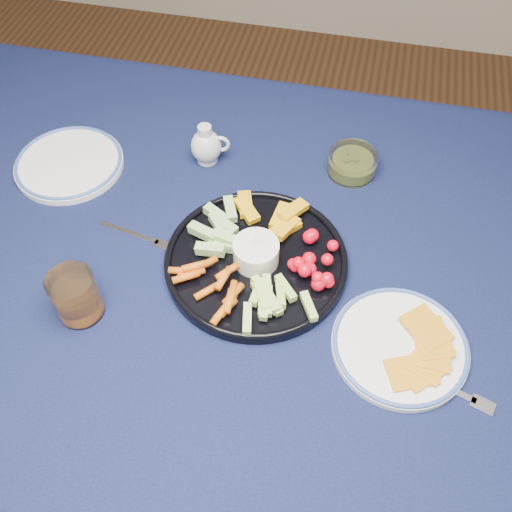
% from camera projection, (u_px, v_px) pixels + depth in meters
% --- Properties ---
extents(dining_table, '(1.67, 1.07, 0.75)m').
position_uv_depth(dining_table, '(262.00, 280.00, 1.15)').
color(dining_table, '#53381B').
rests_on(dining_table, ground).
extents(crudite_platter, '(0.34, 0.34, 0.11)m').
position_uv_depth(crudite_platter, '(255.00, 258.00, 1.05)').
color(crudite_platter, black).
rests_on(crudite_platter, dining_table).
extents(creamer_pitcher, '(0.08, 0.07, 0.09)m').
position_uv_depth(creamer_pitcher, '(207.00, 146.00, 1.20)').
color(creamer_pitcher, silver).
rests_on(creamer_pitcher, dining_table).
extents(pickle_bowl, '(0.10, 0.10, 0.05)m').
position_uv_depth(pickle_bowl, '(352.00, 164.00, 1.20)').
color(pickle_bowl, white).
rests_on(pickle_bowl, dining_table).
extents(cheese_plate, '(0.23, 0.23, 0.03)m').
position_uv_depth(cheese_plate, '(400.00, 345.00, 0.95)').
color(cheese_plate, white).
rests_on(cheese_plate, dining_table).
extents(juice_tumbler, '(0.08, 0.08, 0.09)m').
position_uv_depth(juice_tumbler, '(77.00, 298.00, 0.97)').
color(juice_tumbler, white).
rests_on(juice_tumbler, dining_table).
extents(fork_left, '(0.15, 0.04, 0.00)m').
position_uv_depth(fork_left, '(141.00, 237.00, 1.10)').
color(fork_left, white).
rests_on(fork_left, dining_table).
extents(fork_right, '(0.17, 0.07, 0.00)m').
position_uv_depth(fork_right, '(449.00, 389.00, 0.91)').
color(fork_right, white).
rests_on(fork_right, dining_table).
extents(side_plate_extra, '(0.23, 0.23, 0.02)m').
position_uv_depth(side_plate_extra, '(69.00, 163.00, 1.21)').
color(side_plate_extra, white).
rests_on(side_plate_extra, dining_table).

